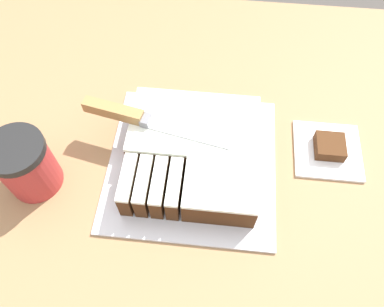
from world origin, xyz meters
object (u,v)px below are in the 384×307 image
cake (194,152)px  coffee_cup (26,165)px  knife (127,115)px  cake_board (192,163)px  brownie (330,146)px

cake → coffee_cup: bearing=-166.4°
cake → knife: size_ratio=0.86×
cake_board → coffee_cup: bearing=-166.9°
cake → cake_board: bearing=-133.7°
knife → brownie: bearing=13.2°
cake → coffee_cup: size_ratio=2.04×
cake_board → knife: (-0.12, 0.04, 0.07)m
cake → brownie: (0.25, 0.05, -0.02)m
cake_board → brownie: 0.26m
knife → coffee_cup: size_ratio=2.38×
cake_board → brownie: size_ratio=5.82×
knife → coffee_cup: bearing=-133.5°
knife → brownie: size_ratio=5.13×
cake_board → coffee_cup: (-0.28, -0.06, 0.06)m
cake_board → cake: bearing=46.3°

